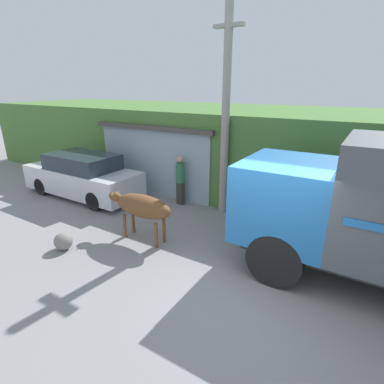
# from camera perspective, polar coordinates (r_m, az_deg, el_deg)

# --- Properties ---
(ground_plane) EXTENTS (60.00, 60.00, 0.00)m
(ground_plane) POSITION_cam_1_polar(r_m,az_deg,el_deg) (6.55, 11.10, -18.49)
(ground_plane) COLOR gray
(hillside_embankment) EXTENTS (32.00, 6.26, 3.14)m
(hillside_embankment) POSITION_cam_1_polar(r_m,az_deg,el_deg) (12.12, 23.41, 6.41)
(hillside_embankment) COLOR #4C7A38
(hillside_embankment) RESTS_ON ground_plane
(building_backdrop) EXTENTS (5.21, 2.70, 2.65)m
(building_backdrop) POSITION_cam_1_polar(r_m,az_deg,el_deg) (12.34, -4.08, 7.07)
(building_backdrop) COLOR #99ADB7
(building_backdrop) RESTS_ON ground_plane
(brown_cow) EXTENTS (2.11, 0.61, 1.29)m
(brown_cow) POSITION_cam_1_polar(r_m,az_deg,el_deg) (8.08, -9.58, -2.72)
(brown_cow) COLOR brown
(brown_cow) RESTS_ON ground_plane
(parked_suv) EXTENTS (4.77, 1.74, 1.64)m
(parked_suv) POSITION_cam_1_polar(r_m,az_deg,el_deg) (12.01, -20.19, 2.88)
(parked_suv) COLOR silver
(parked_suv) RESTS_ON ground_plane
(pedestrian_on_hill) EXTENTS (0.38, 0.38, 1.74)m
(pedestrian_on_hill) POSITION_cam_1_polar(r_m,az_deg,el_deg) (10.44, -2.23, 2.70)
(pedestrian_on_hill) COLOR #38332D
(pedestrian_on_hill) RESTS_ON ground_plane
(utility_pole) EXTENTS (0.90, 0.25, 6.33)m
(utility_pole) POSITION_cam_1_polar(r_m,az_deg,el_deg) (9.42, 6.46, 15.03)
(utility_pole) COLOR #9E998E
(utility_pole) RESTS_ON ground_plane
(roadside_rock) EXTENTS (0.46, 0.46, 0.46)m
(roadside_rock) POSITION_cam_1_polar(r_m,az_deg,el_deg) (8.46, -23.31, -8.60)
(roadside_rock) COLOR gray
(roadside_rock) RESTS_ON ground_plane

